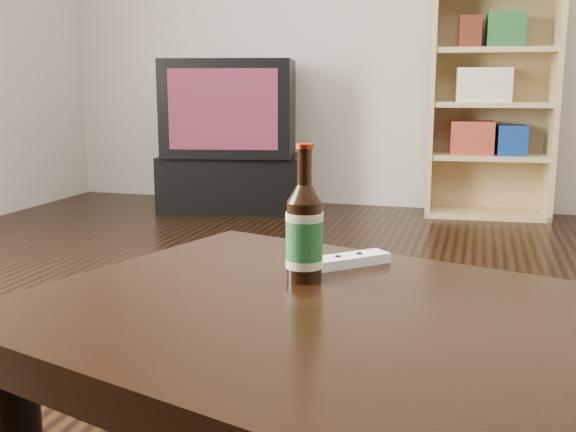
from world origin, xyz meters
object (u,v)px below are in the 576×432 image
(tv_stand, at_px, (231,183))
(remote, at_px, (346,261))
(bookshelf, at_px, (490,100))
(coffee_table, at_px, (421,369))
(beer_bottle, at_px, (304,233))
(tv, at_px, (230,108))

(tv_stand, relative_size, remote, 5.72)
(tv_stand, distance_m, bookshelf, 1.74)
(coffee_table, bearing_deg, tv_stand, 115.05)
(remote, bearing_deg, beer_bottle, -68.93)
(tv_stand, xyz_separation_m, tv, (0.00, -0.00, 0.49))
(bookshelf, relative_size, beer_bottle, 5.81)
(beer_bottle, xyz_separation_m, remote, (0.05, 0.12, -0.08))
(tv_stand, bearing_deg, remote, -76.64)
(tv_stand, height_order, beer_bottle, beer_bottle)
(tv_stand, distance_m, remote, 3.25)
(beer_bottle, distance_m, remote, 0.15)
(beer_bottle, height_order, remote, beer_bottle)
(bookshelf, xyz_separation_m, coffee_table, (-0.11, -3.52, -0.32))
(beer_bottle, relative_size, remote, 1.52)
(tv_stand, relative_size, beer_bottle, 3.77)
(tv_stand, xyz_separation_m, remote, (1.35, -2.94, 0.31))
(tv_stand, height_order, bookshelf, bookshelf)
(tv, relative_size, coffee_table, 0.63)
(coffee_table, bearing_deg, bookshelf, 88.13)
(tv_stand, xyz_separation_m, coffee_table, (1.52, -3.24, 0.23))
(tv, height_order, remote, tv)
(beer_bottle, bearing_deg, tv, 112.92)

